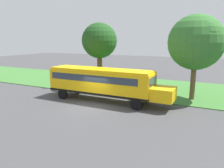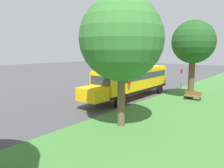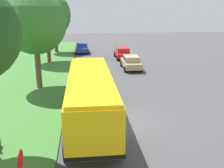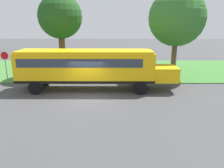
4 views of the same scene
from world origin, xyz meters
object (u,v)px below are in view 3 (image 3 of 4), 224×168
Objects in this scene: car_tan_nearest at (131,62)px; car_red_middle at (123,52)px; school_bus at (90,93)px; oak_tree_far_end at (47,14)px; oak_tree_roadside_mid at (36,21)px; oak_tree_across_road at (54,16)px; car_blue_furthest at (82,47)px.

car_red_middle is (0.00, 6.62, 0.00)m from car_tan_nearest.
car_red_middle is (5.07, 20.81, -1.05)m from school_bus.
oak_tree_far_end is at bearing -169.31° from car_red_middle.
oak_tree_roadside_mid reaches higher than car_red_middle.
oak_tree_roadside_mid is at bearing -87.43° from oak_tree_far_end.
oak_tree_roadside_mid is 19.54m from oak_tree_across_road.
car_tan_nearest is 13.52m from car_blue_furthest.
oak_tree_across_road is at bearing 89.80° from oak_tree_far_end.
oak_tree_across_road reaches higher than school_bus.
car_red_middle is at bearing 76.30° from school_bus.
oak_tree_far_end reaches higher than car_tan_nearest.
oak_tree_roadside_mid is (-9.21, -12.92, 4.87)m from car_red_middle.
car_red_middle is at bearing 10.69° from oak_tree_far_end.
oak_tree_across_road is at bearing 145.65° from car_red_middle.
oak_tree_roadside_mid is 0.92× the size of oak_tree_far_end.
oak_tree_far_end is (-4.64, 18.98, 4.15)m from school_bus.
school_bus is at bearing -88.86° from car_blue_furthest.
oak_tree_across_road is (-9.68, 13.24, 4.70)m from car_tan_nearest.
car_blue_furthest is 10.02m from oak_tree_far_end.
car_blue_furthest is (-0.53, 26.50, -1.05)m from school_bus.
oak_tree_far_end is (-9.71, 4.79, 5.20)m from car_tan_nearest.
school_bus is 1.38× the size of oak_tree_far_end.
oak_tree_far_end is (-4.11, -7.52, 5.20)m from car_blue_furthest.
oak_tree_far_end is at bearing 153.75° from car_tan_nearest.
oak_tree_far_end is 1.15× the size of oak_tree_across_road.
car_red_middle is at bearing -45.45° from car_blue_furthest.
car_tan_nearest is at bearing -26.25° from oak_tree_far_end.
oak_tree_roadside_mid is 1.06× the size of oak_tree_across_road.
oak_tree_far_end is at bearing 103.73° from school_bus.
oak_tree_across_road is at bearing 126.18° from car_tan_nearest.
car_red_middle is 16.60m from oak_tree_roadside_mid.
school_bus is 15.11m from car_tan_nearest.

